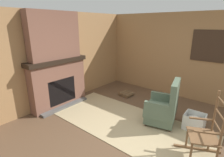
% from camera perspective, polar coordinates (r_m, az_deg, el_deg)
% --- Properties ---
extents(ground_plane, '(14.00, 14.00, 0.00)m').
position_cam_1_polar(ground_plane, '(3.66, 9.26, -20.00)').
color(ground_plane, brown).
extents(wood_panel_wall_left, '(0.06, 6.16, 2.55)m').
position_cam_1_polar(wood_panel_wall_left, '(5.01, -18.91, 5.69)').
color(wood_panel_wall_left, '#9E7247').
rests_on(wood_panel_wall_left, ground).
extents(wood_panel_wall_back, '(6.16, 0.09, 2.55)m').
position_cam_1_polar(wood_panel_wall_back, '(5.63, 24.79, 6.31)').
color(wood_panel_wall_back, '#9E7247').
rests_on(wood_panel_wall_back, ground).
extents(fireplace_hearth, '(0.53, 1.68, 1.33)m').
position_cam_1_polar(fireplace_hearth, '(5.00, -16.98, -1.45)').
color(fireplace_hearth, brown).
rests_on(fireplace_hearth, ground).
extents(chimney_breast, '(0.28, 1.39, 1.19)m').
position_cam_1_polar(chimney_breast, '(4.77, -18.43, 13.18)').
color(chimney_breast, brown).
rests_on(chimney_breast, fireplace_hearth).
extents(area_rug, '(3.78, 1.67, 0.01)m').
position_cam_1_polar(area_rug, '(4.24, 4.31, -14.03)').
color(area_rug, tan).
rests_on(area_rug, ground).
extents(armchair, '(0.80, 0.84, 1.05)m').
position_cam_1_polar(armchair, '(4.19, 16.42, -9.40)').
color(armchair, '#516651').
rests_on(armchair, ground).
extents(rocking_chair, '(0.92, 0.75, 1.18)m').
position_cam_1_polar(rocking_chair, '(3.42, 28.06, -16.73)').
color(rocking_chair, brown).
rests_on(rocking_chair, ground).
extents(firewood_stack, '(0.42, 0.39, 0.13)m').
position_cam_1_polar(firewood_stack, '(5.65, 4.59, -5.01)').
color(firewood_stack, brown).
rests_on(firewood_stack, ground).
extents(laundry_basket, '(0.43, 0.41, 0.35)m').
position_cam_1_polar(laundry_basket, '(4.31, 25.29, -12.59)').
color(laundry_basket, white).
rests_on(laundry_basket, ground).
extents(oil_lamp_vase, '(0.10, 0.10, 0.26)m').
position_cam_1_polar(oil_lamp_vase, '(4.60, -23.55, 6.11)').
color(oil_lamp_vase, '#B24C42').
rests_on(oil_lamp_vase, fireplace_hearth).
extents(storage_case, '(0.16, 0.22, 0.15)m').
position_cam_1_polar(storage_case, '(5.20, -12.39, 8.16)').
color(storage_case, gray).
rests_on(storage_case, fireplace_hearth).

